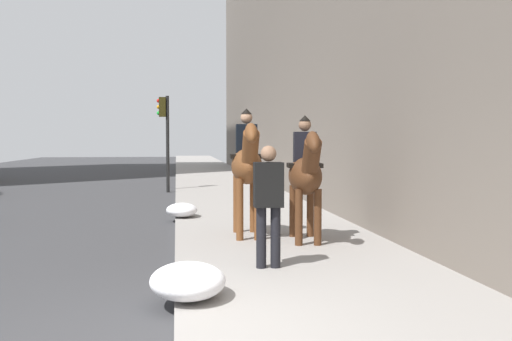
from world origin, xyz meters
TOP-DOWN VIEW (x-y plane):
  - sidewalk_slab at (0.00, -1.88)m, footprint 120.00×3.76m
  - mounted_horse_near at (5.18, -1.31)m, footprint 2.15×0.62m
  - mounted_horse_far at (4.53, -2.26)m, footprint 2.15×0.69m
  - pedestrian_greeting at (2.56, -1.29)m, footprint 0.27×0.41m
  - traffic_light_near_curb at (15.77, 0.36)m, footprint 0.20×0.44m
  - snow_pile_near at (1.17, -0.15)m, footprint 1.11×0.86m
  - snow_pile_far at (8.09, -0.15)m, footprint 0.93×0.71m

SIDE VIEW (x-z plane):
  - sidewalk_slab at x=0.00m, z-range 0.00..0.12m
  - snow_pile_far at x=8.09m, z-range 0.12..0.44m
  - snow_pile_near at x=1.17m, z-range 0.12..0.51m
  - pedestrian_greeting at x=2.56m, z-range 0.25..1.95m
  - mounted_horse_far at x=4.53m, z-range 0.21..2.42m
  - mounted_horse_near at x=5.18m, z-range 0.27..2.63m
  - traffic_light_near_curb at x=15.77m, z-range 0.61..4.08m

